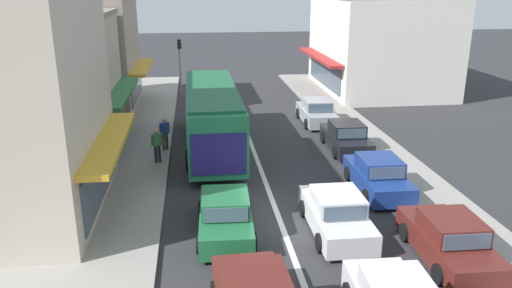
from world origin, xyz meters
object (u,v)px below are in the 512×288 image
(pedestrian_browsing_midblock, at_px, (165,132))
(pedestrian_with_handbag_near, at_px, (157,144))
(sedan_behind_bus_mid, at_px, (225,216))
(sedan_behind_bus_near, at_px, (336,214))
(parked_sedan_kerb_second, at_px, (378,176))
(parked_sedan_kerb_front, at_px, (449,241))
(parked_sedan_kerb_third, at_px, (346,138))
(parked_sedan_kerb_rear, at_px, (316,112))
(traffic_light_downstreet, at_px, (180,58))
(city_bus, at_px, (212,113))

(pedestrian_browsing_midblock, bearing_deg, pedestrian_with_handbag_near, -97.45)
(sedan_behind_bus_mid, bearing_deg, sedan_behind_bus_near, -5.34)
(parked_sedan_kerb_second, bearing_deg, parked_sedan_kerb_front, -87.20)
(parked_sedan_kerb_third, bearing_deg, parked_sedan_kerb_rear, 92.84)
(sedan_behind_bus_mid, relative_size, pedestrian_browsing_midblock, 2.62)
(traffic_light_downstreet, height_order, pedestrian_with_handbag_near, traffic_light_downstreet)
(parked_sedan_kerb_rear, height_order, pedestrian_with_handbag_near, pedestrian_with_handbag_near)
(city_bus, bearing_deg, pedestrian_browsing_midblock, -174.82)
(sedan_behind_bus_mid, bearing_deg, traffic_light_downstreet, 94.87)
(parked_sedan_kerb_front, height_order, parked_sedan_kerb_third, same)
(sedan_behind_bus_mid, xyz_separation_m, pedestrian_with_handbag_near, (-2.69, 7.04, 0.40))
(city_bus, bearing_deg, parked_sedan_kerb_front, -60.16)
(parked_sedan_kerb_rear, bearing_deg, sedan_behind_bus_mid, -115.64)
(traffic_light_downstreet, bearing_deg, parked_sedan_kerb_third, -58.43)
(parked_sedan_kerb_second, height_order, traffic_light_downstreet, traffic_light_downstreet)
(city_bus, xyz_separation_m, parked_sedan_kerb_third, (6.70, -1.03, -1.22))
(sedan_behind_bus_near, xyz_separation_m, parked_sedan_kerb_rear, (2.65, 13.69, 0.00))
(parked_sedan_kerb_third, bearing_deg, parked_sedan_kerb_front, -89.95)
(sedan_behind_bus_mid, relative_size, parked_sedan_kerb_rear, 1.01)
(sedan_behind_bus_mid, bearing_deg, pedestrian_browsing_midblock, 105.29)
(sedan_behind_bus_mid, height_order, pedestrian_browsing_midblock, pedestrian_browsing_midblock)
(parked_sedan_kerb_third, distance_m, pedestrian_browsing_midblock, 9.14)
(city_bus, bearing_deg, sedan_behind_bus_mid, -89.73)
(pedestrian_with_handbag_near, xyz_separation_m, pedestrian_browsing_midblock, (0.25, 1.88, -0.00))
(parked_sedan_kerb_second, height_order, parked_sedan_kerb_rear, same)
(parked_sedan_kerb_third, relative_size, parked_sedan_kerb_rear, 1.00)
(sedan_behind_bus_near, bearing_deg, pedestrian_browsing_midblock, 123.71)
(city_bus, distance_m, parked_sedan_kerb_third, 6.89)
(city_bus, bearing_deg, traffic_light_downstreet, 98.11)
(parked_sedan_kerb_rear, bearing_deg, sedan_behind_bus_near, -100.97)
(city_bus, xyz_separation_m, parked_sedan_kerb_second, (6.45, -6.29, -1.22))
(sedan_behind_bus_mid, bearing_deg, city_bus, 90.27)
(pedestrian_with_handbag_near, bearing_deg, pedestrian_browsing_midblock, 82.55)
(parked_sedan_kerb_front, xyz_separation_m, pedestrian_browsing_midblock, (-9.11, 11.48, 0.40))
(parked_sedan_kerb_second, distance_m, traffic_light_downstreet, 20.98)
(sedan_behind_bus_mid, distance_m, pedestrian_browsing_midblock, 9.26)
(city_bus, xyz_separation_m, pedestrian_browsing_midblock, (-2.40, -0.22, -0.81))
(sedan_behind_bus_mid, distance_m, parked_sedan_kerb_rear, 14.79)
(sedan_behind_bus_near, relative_size, parked_sedan_kerb_rear, 1.00)
(sedan_behind_bus_mid, xyz_separation_m, pedestrian_browsing_midblock, (-2.44, 8.93, 0.40))
(parked_sedan_kerb_front, relative_size, pedestrian_browsing_midblock, 2.60)
(parked_sedan_kerb_second, height_order, pedestrian_with_handbag_near, pedestrian_with_handbag_near)
(parked_sedan_kerb_second, relative_size, pedestrian_browsing_midblock, 2.59)
(sedan_behind_bus_near, distance_m, pedestrian_with_handbag_near, 9.81)
(sedan_behind_bus_near, bearing_deg, pedestrian_with_handbag_near, 131.04)
(sedan_behind_bus_mid, xyz_separation_m, traffic_light_downstreet, (-1.88, 22.01, 2.19))
(parked_sedan_kerb_rear, bearing_deg, parked_sedan_kerb_front, -89.03)
(parked_sedan_kerb_second, xyz_separation_m, traffic_light_downstreet, (-8.28, 19.15, 2.19))
(sedan_behind_bus_near, relative_size, pedestrian_browsing_midblock, 2.58)
(parked_sedan_kerb_second, distance_m, pedestrian_browsing_midblock, 10.73)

